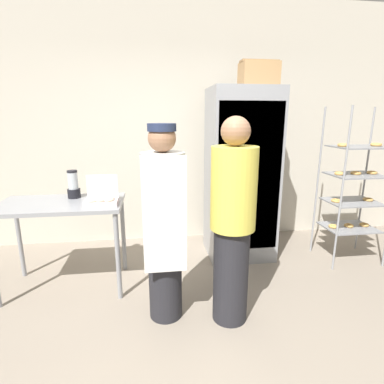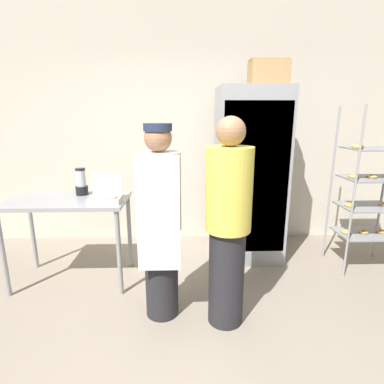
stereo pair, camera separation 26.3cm
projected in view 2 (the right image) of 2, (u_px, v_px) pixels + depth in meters
ground_plane at (197, 356)px, 2.12m from camera, size 14.00×14.00×0.00m
back_wall at (189, 125)px, 3.93m from camera, size 6.40×0.12×3.07m
refrigerator at (249, 176)px, 3.43m from camera, size 0.75×0.68×1.96m
baking_rack at (369, 192)px, 3.19m from camera, size 0.63×0.49×1.75m
prep_counter at (69, 209)px, 2.93m from camera, size 1.13×0.63×0.87m
donut_box at (105, 197)px, 2.78m from camera, size 0.29×0.22×0.26m
blender_pitcher at (81, 183)px, 3.03m from camera, size 0.12×0.12×0.27m
cardboard_storage_box at (268, 73)px, 3.14m from camera, size 0.40×0.27×0.27m
person_baker at (160, 222)px, 2.38m from camera, size 0.34×0.36×1.60m
person_customer at (228, 224)px, 2.29m from camera, size 0.35×0.35×1.65m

